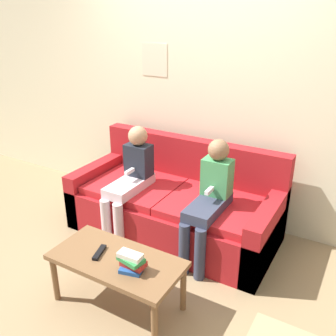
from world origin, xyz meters
name	(u,v)px	position (x,y,z in m)	size (l,w,h in m)	color
ground_plane	(143,262)	(0.00, 0.00, 0.00)	(10.00, 10.00, 0.00)	#937A56
wall_back	(203,88)	(0.00, 1.09, 1.30)	(8.00, 0.06, 2.60)	beige
couch	(176,206)	(0.00, 0.56, 0.28)	(1.92, 0.88, 0.85)	maroon
coffee_table	(117,264)	(0.12, -0.50, 0.36)	(0.94, 0.46, 0.40)	brown
person_left	(130,177)	(-0.36, 0.35, 0.58)	(0.24, 0.59, 1.03)	silver
person_right	(209,197)	(0.43, 0.35, 0.58)	(0.24, 0.59, 1.04)	#33384C
tv_remote	(99,252)	(-0.01, -0.52, 0.42)	(0.09, 0.17, 0.02)	black
book_stack	(132,262)	(0.29, -0.54, 0.47)	(0.19, 0.16, 0.13)	#23519E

